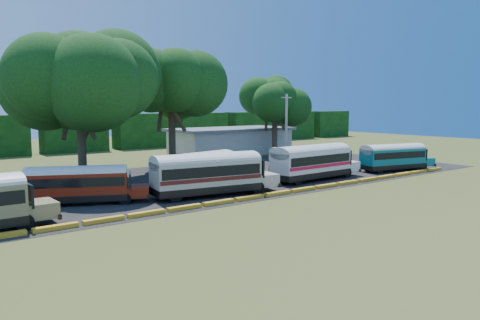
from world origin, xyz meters
TOP-DOWN VIEW (x-y plane):
  - ground at (0.00, 0.00)m, footprint 160.00×160.00m
  - asphalt_strip at (1.00, 12.00)m, footprint 64.00×24.00m
  - curb at (-0.00, 1.00)m, footprint 53.70×0.45m
  - terminal_building at (18.00, 30.00)m, footprint 19.00×9.00m
  - treeline_backdrop at (0.00, 48.00)m, footprint 130.00×4.00m
  - bus_red at (-12.77, 7.47)m, footprint 9.09×5.76m
  - bus_cream_west at (-3.26, 4.15)m, footprint 11.26×4.45m
  - bus_cream_east at (-1.31, 8.63)m, footprint 9.94×4.17m
  - bus_white_red at (9.50, 4.64)m, footprint 10.98×3.05m
  - bus_white_blue at (12.36, 8.50)m, footprint 9.35×4.89m
  - bus_teal at (21.68, 3.61)m, footprint 9.74×4.34m
  - tree_west at (-9.47, 16.57)m, footprint 12.59×12.59m
  - tree_center at (1.88, 19.46)m, footprint 9.69×9.69m
  - tree_east at (21.70, 24.11)m, footprint 7.67×7.67m
  - utility_pole at (15.23, 14.71)m, footprint 1.60×0.30m

SIDE VIEW (x-z plane):
  - ground at x=0.00m, z-range 0.00..0.00m
  - asphalt_strip at x=1.00m, z-range 0.00..0.02m
  - curb at x=0.00m, z-range 0.00..0.30m
  - bus_white_blue at x=12.36m, z-range 0.20..3.19m
  - bus_red at x=-12.77m, z-range 0.22..3.18m
  - bus_teal at x=21.68m, z-range 0.23..3.34m
  - bus_cream_east at x=-1.31m, z-range 0.21..3.38m
  - bus_white_red at x=9.50m, z-range 0.23..3.82m
  - terminal_building at x=18.00m, z-range 0.03..4.03m
  - bus_cream_west at x=-3.26m, z-range 0.24..3.84m
  - treeline_backdrop at x=0.00m, z-range 0.00..6.00m
  - utility_pole at x=15.23m, z-range 0.11..8.96m
  - tree_east at x=21.70m, z-range 2.84..14.30m
  - tree_west at x=-9.47m, z-range 2.53..16.87m
  - tree_center at x=1.88m, z-range 3.27..17.03m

